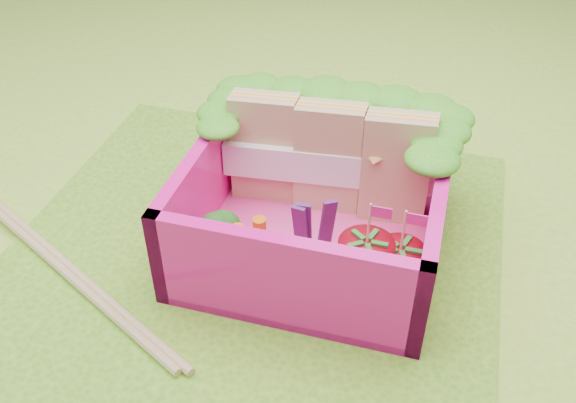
# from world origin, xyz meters

# --- Properties ---
(ground) EXTENTS (14.00, 14.00, 0.00)m
(ground) POSITION_xyz_m (0.00, 0.00, 0.00)
(ground) COLOR #95C136
(ground) RESTS_ON ground
(placemat) EXTENTS (2.60, 2.60, 0.03)m
(placemat) POSITION_xyz_m (0.00, 0.00, 0.01)
(placemat) COLOR #5C9E23
(placemat) RESTS_ON ground
(bento_floor) EXTENTS (1.30, 1.30, 0.05)m
(bento_floor) POSITION_xyz_m (0.31, 0.18, 0.06)
(bento_floor) COLOR #FE40A1
(bento_floor) RESTS_ON placemat
(bento_box) EXTENTS (1.30, 1.30, 0.55)m
(bento_box) POSITION_xyz_m (0.31, 0.18, 0.31)
(bento_box) COLOR #FF1599
(bento_box) RESTS_ON placemat
(lettuce_ruffle) EXTENTS (1.43, 0.76, 0.11)m
(lettuce_ruffle) POSITION_xyz_m (0.31, 0.63, 0.64)
(lettuce_ruffle) COLOR #268D19
(lettuce_ruffle) RESTS_ON bento_box
(sandwich_stack) EXTENTS (1.18, 0.28, 0.65)m
(sandwich_stack) POSITION_xyz_m (0.31, 0.47, 0.40)
(sandwich_stack) COLOR tan
(sandwich_stack) RESTS_ON bento_floor
(broccoli) EXTENTS (0.32, 0.32, 0.24)m
(broccoli) POSITION_xyz_m (-0.12, -0.16, 0.25)
(broccoli) COLOR #649B4B
(broccoli) RESTS_ON bento_floor
(carrot_sticks) EXTENTS (0.17, 0.13, 0.27)m
(carrot_sticks) POSITION_xyz_m (0.03, -0.10, 0.21)
(carrot_sticks) COLOR orange
(carrot_sticks) RESTS_ON bento_floor
(purple_wedges) EXTENTS (0.19, 0.13, 0.38)m
(purple_wedges) POSITION_xyz_m (0.32, 0.02, 0.27)
(purple_wedges) COLOR #39164E
(purple_wedges) RESTS_ON bento_floor
(strawberry_left) EXTENTS (0.28, 0.28, 0.52)m
(strawberry_left) POSITION_xyz_m (0.63, -0.11, 0.22)
(strawberry_left) COLOR red
(strawberry_left) RESTS_ON bento_floor
(strawberry_right) EXTENTS (0.25, 0.25, 0.49)m
(strawberry_right) POSITION_xyz_m (0.79, -0.09, 0.21)
(strawberry_right) COLOR red
(strawberry_right) RESTS_ON bento_floor
(snap_peas) EXTENTS (0.60, 0.51, 0.05)m
(snap_peas) POSITION_xyz_m (0.70, -0.02, 0.11)
(snap_peas) COLOR #74C73E
(snap_peas) RESTS_ON bento_floor
(chopsticks) EXTENTS (2.26, 1.18, 0.05)m
(chopsticks) POSITION_xyz_m (-1.12, -0.27, 0.05)
(chopsticks) COLOR tan
(chopsticks) RESTS_ON placemat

